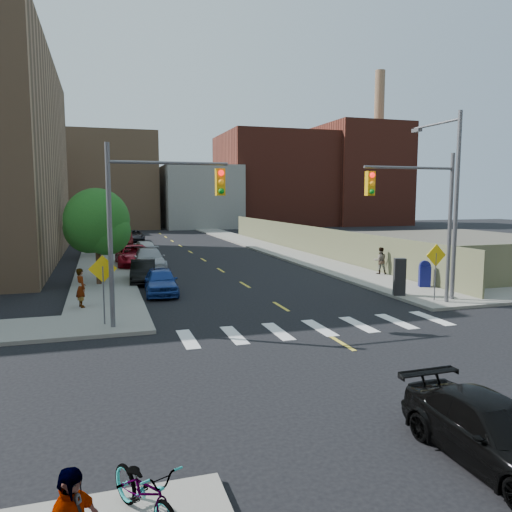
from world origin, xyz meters
TOP-DOWN VIEW (x-y plane):
  - ground at (0.00, 0.00)m, footprint 160.00×160.00m
  - sidewalk_nw at (-7.75, 41.50)m, footprint 3.50×73.00m
  - sidewalk_ne at (7.75, 41.50)m, footprint 3.50×73.00m
  - fence_north at (9.60, 28.00)m, footprint 0.12×44.00m
  - gravel_lot at (28.00, 30.00)m, footprint 36.00×42.00m
  - bg_bldg_west at (-22.00, 70.00)m, footprint 14.00×18.00m
  - bg_bldg_midwest at (-6.00, 72.00)m, footprint 14.00×16.00m
  - bg_bldg_center at (8.00, 70.00)m, footprint 12.00×16.00m
  - bg_bldg_east at (22.00, 72.00)m, footprint 18.00×18.00m
  - bg_bldg_fareast at (38.00, 70.00)m, footprint 14.00×16.00m
  - smokestack at (42.00, 70.00)m, footprint 1.80×1.80m
  - signal_nw at (-5.98, 6.00)m, footprint 4.59×0.30m
  - signal_ne at (5.98, 6.00)m, footprint 4.59×0.30m
  - streetlight_ne at (8.20, 6.90)m, footprint 0.25×3.70m
  - warn_sign_nw at (-7.80, 6.50)m, footprint 1.06×0.06m
  - warn_sign_ne at (7.20, 6.50)m, footprint 1.06×0.06m
  - warn_sign_midwest at (-7.80, 20.00)m, footprint 1.06×0.06m
  - tree_west_near at (-8.00, 16.05)m, footprint 3.66×3.64m
  - tree_west_far at (-8.00, 31.05)m, footprint 3.66×3.64m
  - parked_car_blue at (-4.93, 12.60)m, footprint 1.87×4.15m
  - parked_car_black at (-5.50, 16.58)m, footprint 1.80×4.12m
  - parked_car_red at (-5.50, 23.83)m, footprint 2.68×5.64m
  - parked_car_silver at (-4.68, 21.59)m, footprint 2.19×5.18m
  - parked_car_white at (-4.20, 29.82)m, footprint 2.02×4.18m
  - parked_car_maroon at (-5.50, 39.61)m, footprint 1.54×4.36m
  - parked_car_grey at (-4.20, 44.69)m, footprint 2.16×4.66m
  - black_sedan at (-0.90, -6.00)m, footprint 1.77×4.22m
  - mailbox at (8.98, 9.73)m, footprint 0.72×0.64m
  - payphone at (6.30, 8.06)m, footprint 0.68×0.62m
  - pedestrian_west at (-8.74, 9.92)m, footprint 0.60×0.74m
  - pedestrian_east at (9.08, 14.42)m, footprint 0.97×0.85m
  - bicycle at (-7.33, -6.00)m, footprint 1.37×2.01m

SIDE VIEW (x-z plane):
  - ground at x=0.00m, z-range 0.00..0.00m
  - gravel_lot at x=28.00m, z-range 0.00..0.06m
  - sidewalk_nw at x=-7.75m, z-range 0.00..0.15m
  - sidewalk_ne at x=7.75m, z-range 0.00..0.15m
  - black_sedan at x=-0.90m, z-range 0.00..1.22m
  - parked_car_grey at x=-4.20m, z-range 0.00..1.29m
  - bicycle at x=-7.33m, z-range 0.15..1.15m
  - parked_car_black at x=-5.50m, z-range 0.00..1.32m
  - parked_car_white at x=-4.20m, z-range 0.00..1.38m
  - parked_car_blue at x=-4.93m, z-range 0.00..1.38m
  - parked_car_maroon at x=-5.50m, z-range 0.00..1.43m
  - parked_car_silver at x=-4.68m, z-range 0.00..1.49m
  - parked_car_red at x=-5.50m, z-range 0.00..1.56m
  - mailbox at x=8.98m, z-range 0.13..1.56m
  - pedestrian_east at x=9.08m, z-range 0.15..1.85m
  - pedestrian_west at x=-8.74m, z-range 0.15..1.90m
  - payphone at x=6.30m, z-range 0.15..2.00m
  - fence_north at x=9.60m, z-range 0.00..2.50m
  - warn_sign_nw at x=-7.80m, z-range 0.58..3.41m
  - warn_sign_ne at x=7.20m, z-range 0.58..3.41m
  - warn_sign_midwest at x=-7.80m, z-range 0.58..3.41m
  - tree_west_near at x=-8.00m, z-range 0.72..6.24m
  - tree_west_far at x=-8.00m, z-range 0.72..6.24m
  - signal_nw at x=-5.98m, z-range 1.03..8.03m
  - signal_ne at x=5.98m, z-range 1.03..8.03m
  - bg_bldg_center at x=8.00m, z-range 0.00..10.00m
  - streetlight_ne at x=8.20m, z-range 0.72..9.72m
  - bg_bldg_west at x=-22.00m, z-range 0.00..12.00m
  - bg_bldg_midwest at x=-6.00m, z-range 0.00..15.00m
  - bg_bldg_east at x=22.00m, z-range 0.00..16.00m
  - bg_bldg_fareast at x=38.00m, z-range 0.00..18.00m
  - smokestack at x=42.00m, z-range 0.00..28.00m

